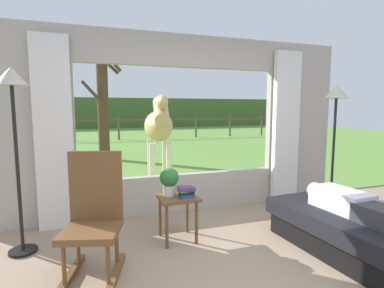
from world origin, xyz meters
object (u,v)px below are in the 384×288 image
(reclining_person, at_px, (357,206))
(floor_lamp_left, at_px, (13,105))
(horse, at_px, (159,127))
(recliner_sofa, at_px, (351,233))
(rocking_chair, at_px, (94,216))
(pasture_tree, at_px, (103,106))
(side_table, at_px, (178,204))
(potted_plant, at_px, (169,180))
(book_stack, at_px, (186,191))
(floor_lamp_right, at_px, (336,111))

(reclining_person, bearing_deg, floor_lamp_left, 156.21)
(horse, bearing_deg, recliner_sofa, 118.15)
(rocking_chair, xyz_separation_m, floor_lamp_left, (-0.73, 0.65, 1.00))
(floor_lamp_left, relative_size, pasture_tree, 0.56)
(recliner_sofa, xyz_separation_m, pasture_tree, (-2.19, 6.84, 1.39))
(recliner_sofa, relative_size, pasture_tree, 0.51)
(recliner_sofa, distance_m, side_table, 1.87)
(side_table, relative_size, potted_plant, 1.63)
(pasture_tree, bearing_deg, potted_plant, -85.32)
(book_stack, relative_size, floor_lamp_right, 0.11)
(horse, bearing_deg, book_stack, 92.23)
(side_table, distance_m, book_stack, 0.19)
(floor_lamp_left, bearing_deg, rocking_chair, -42.03)
(reclining_person, distance_m, floor_lamp_left, 3.62)
(book_stack, bearing_deg, pasture_tree, 96.17)
(rocking_chair, xyz_separation_m, floor_lamp_right, (3.22, 0.52, 0.94))
(recliner_sofa, distance_m, potted_plant, 2.02)
(side_table, xyz_separation_m, potted_plant, (-0.08, 0.06, 0.28))
(floor_lamp_left, height_order, floor_lamp_right, floor_lamp_left)
(floor_lamp_left, bearing_deg, side_table, -8.03)
(rocking_chair, distance_m, horse, 3.33)
(recliner_sofa, xyz_separation_m, side_table, (-1.63, 0.89, 0.21))
(rocking_chair, bearing_deg, side_table, 40.49)
(reclining_person, distance_m, side_table, 1.88)
(side_table, height_order, horse, horse)
(pasture_tree, bearing_deg, floor_lamp_right, -63.90)
(rocking_chair, relative_size, floor_lamp_right, 0.61)
(side_table, relative_size, book_stack, 2.51)
(side_table, height_order, pasture_tree, pasture_tree)
(reclining_person, height_order, potted_plant, potted_plant)
(book_stack, bearing_deg, potted_plant, 144.67)
(book_stack, bearing_deg, floor_lamp_right, 3.97)
(rocking_chair, distance_m, floor_lamp_left, 1.40)
(rocking_chair, height_order, floor_lamp_right, floor_lamp_right)
(reclining_person, xyz_separation_m, book_stack, (-1.54, 0.88, 0.06))
(horse, bearing_deg, potted_plant, 88.26)
(reclining_person, xyz_separation_m, floor_lamp_left, (-3.27, 1.17, 1.03))
(rocking_chair, distance_m, potted_plant, 0.97)
(book_stack, distance_m, floor_lamp_left, 2.00)
(floor_lamp_right, bearing_deg, potted_plant, -179.15)
(side_table, bearing_deg, rocking_chair, -155.10)
(recliner_sofa, relative_size, side_table, 3.39)
(side_table, bearing_deg, potted_plant, 143.13)
(recliner_sofa, xyz_separation_m, reclining_person, (0.00, -0.05, 0.30))
(book_stack, distance_m, pasture_tree, 6.13)
(reclining_person, distance_m, pasture_tree, 7.31)
(potted_plant, distance_m, horse, 2.61)
(potted_plant, relative_size, horse, 0.18)
(recliner_sofa, xyz_separation_m, horse, (-1.27, 3.48, 0.94))
(reclining_person, height_order, horse, horse)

